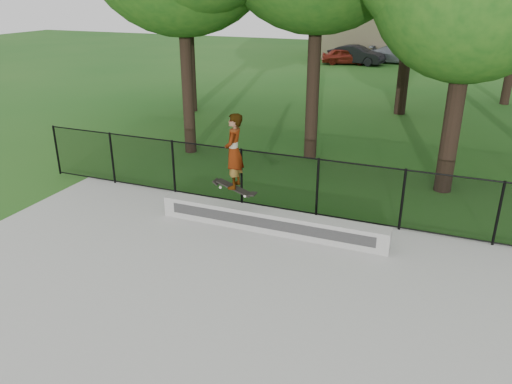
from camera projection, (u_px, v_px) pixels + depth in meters
ground at (206, 378)px, 7.29m from camera, size 100.00×100.00×0.00m
concrete_slab at (206, 376)px, 7.28m from camera, size 14.00×12.00×0.06m
grind_ledge at (271, 221)px, 11.47m from camera, size 5.42×0.40×0.49m
car_a at (344, 56)px, 36.87m from camera, size 3.61×2.35×1.15m
car_b at (356, 55)px, 36.81m from camera, size 3.93×2.07×1.36m
car_c at (399, 55)px, 37.25m from camera, size 4.15×2.20×1.26m
skater_airborne at (234, 153)px, 10.86m from camera, size 0.81×0.66×1.88m
chainlink_fence at (317, 187)px, 12.04m from camera, size 16.06×0.06×1.50m
distant_building at (402, 30)px, 39.75m from camera, size 12.40×6.40×4.30m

